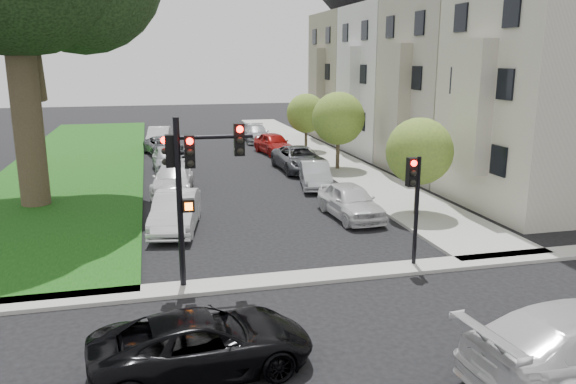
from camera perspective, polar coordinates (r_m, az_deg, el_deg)
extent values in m
plane|color=black|center=(15.35, 4.57, -11.53)|extent=(140.00, 140.00, 0.00)
cube|color=#0D3D0B|center=(38.00, -20.50, 2.84)|extent=(8.00, 44.00, 0.12)
cube|color=#9C9B8E|center=(39.37, 2.92, 4.01)|extent=(3.50, 44.00, 0.12)
cube|color=#9C9B8E|center=(17.08, 2.44, -8.62)|extent=(60.00, 1.00, 0.12)
cube|color=gray|center=(27.20, 25.16, 9.06)|extent=(7.00, 7.40, 10.00)
cube|color=gray|center=(25.01, 18.07, 8.24)|extent=(0.70, 2.20, 5.50)
cube|color=black|center=(25.11, 18.83, 10.50)|extent=(0.08, 3.60, 6.00)
cube|color=gray|center=(33.37, 17.04, 10.30)|extent=(7.00, 7.40, 10.00)
cube|color=gray|center=(31.62, 10.88, 9.59)|extent=(0.70, 2.20, 5.50)
cube|color=black|center=(31.70, 11.46, 11.39)|extent=(0.08, 3.60, 6.00)
cube|color=silver|center=(40.01, 11.49, 11.03)|extent=(7.00, 7.40, 10.00)
cube|color=silver|center=(38.55, 6.18, 10.39)|extent=(0.70, 2.20, 5.50)
cube|color=black|center=(38.62, 6.65, 11.87)|extent=(0.08, 3.60, 6.00)
cube|color=gray|center=(46.90, 7.53, 11.48)|extent=(7.00, 7.40, 10.00)
cube|color=gray|center=(45.66, 2.92, 10.90)|extent=(0.70, 2.20, 5.50)
cube|color=black|center=(45.72, 3.31, 12.16)|extent=(0.08, 3.60, 6.00)
cylinder|color=#392B1B|center=(26.90, -25.08, 8.10)|extent=(1.25, 1.25, 9.13)
cylinder|color=#392B1B|center=(24.02, 12.98, -0.13)|extent=(0.20, 0.20, 1.97)
sphere|color=#51712C|center=(23.68, 13.20, 4.05)|extent=(2.76, 2.76, 2.76)
cylinder|color=#392B1B|center=(33.28, 5.07, 4.06)|extent=(0.22, 0.22, 2.20)
sphere|color=#51712C|center=(33.02, 5.14, 7.46)|extent=(3.08, 3.08, 3.08)
cylinder|color=#392B1B|center=(39.85, 1.84, 5.47)|extent=(0.20, 0.20, 1.96)
sphere|color=#51712C|center=(39.65, 1.86, 8.00)|extent=(2.74, 2.74, 2.74)
cylinder|color=black|center=(15.91, -10.94, -1.39)|extent=(0.18, 0.18, 4.93)
cylinder|color=black|center=(15.63, -7.41, 5.57)|extent=(2.09, 0.19, 0.11)
cube|color=black|center=(15.62, -9.96, 4.07)|extent=(0.29, 0.26, 0.90)
cube|color=black|center=(15.73, -4.99, 5.33)|extent=(0.29, 0.26, 0.90)
cube|color=black|center=(15.83, -11.91, 4.10)|extent=(0.26, 0.29, 0.90)
sphere|color=#FF0C05|center=(15.43, -9.97, 5.10)|extent=(0.19, 0.19, 0.19)
sphere|color=black|center=(15.53, -9.88, 2.88)|extent=(0.19, 0.19, 0.19)
cube|color=black|center=(15.93, -10.09, -1.34)|extent=(0.34, 0.25, 0.36)
cube|color=#FF5905|center=(15.80, -10.05, -1.46)|extent=(0.21, 0.03, 0.21)
cylinder|color=black|center=(17.93, 12.91, -2.09)|extent=(0.14, 0.14, 3.56)
cube|color=black|center=(17.53, 12.45, 1.99)|extent=(0.29, 0.26, 0.89)
sphere|color=#FF0C05|center=(17.35, 12.70, 2.87)|extent=(0.19, 0.19, 0.19)
imported|color=black|center=(12.30, -8.63, -14.95)|extent=(4.88, 2.67, 1.30)
imported|color=silver|center=(23.37, 6.36, -0.92)|extent=(1.94, 4.30, 1.43)
imported|color=#999BA0|center=(28.80, 2.78, 1.75)|extent=(2.11, 4.19, 1.32)
imported|color=#3F4247|center=(33.10, 1.16, 3.38)|extent=(2.54, 5.22, 1.43)
imported|color=maroon|center=(39.07, -1.46, 4.96)|extent=(2.41, 4.56, 1.48)
imported|color=#999BA0|center=(44.87, -3.20, 5.93)|extent=(2.14, 4.65, 1.32)
imported|color=silver|center=(22.00, -11.34, -1.96)|extent=(2.31, 4.67, 1.47)
imported|color=silver|center=(28.28, -11.62, 1.30)|extent=(2.46, 4.85, 1.35)
imported|color=#999BA0|center=(33.70, -12.06, 3.33)|extent=(1.96, 4.48, 1.50)
imported|color=#3F4247|center=(39.35, -12.44, 4.57)|extent=(3.02, 4.97, 1.29)
imported|color=silver|center=(43.53, -12.96, 5.48)|extent=(2.07, 4.59, 1.46)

